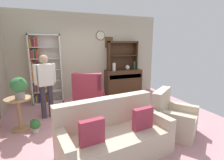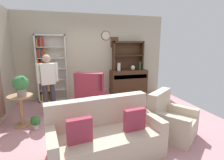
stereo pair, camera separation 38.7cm
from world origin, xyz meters
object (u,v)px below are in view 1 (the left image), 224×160
object	(u,v)px
couch_floral	(114,136)
person_reading	(45,82)
vase_round	(128,67)
potted_plant_small	(35,125)
sideboard	(123,81)
plant_stand	(19,110)
coffee_table	(102,112)
armchair_floral	(173,119)
bottle_wine	(134,65)
vase_tall	(114,67)
wingback_chair	(89,95)
book_stack	(106,108)
sideboard_hutch	(122,52)
bookshelf	(43,71)
potted_plant_large	(19,86)

from	to	relation	value
couch_floral	person_reading	world-z (taller)	person_reading
vase_round	potted_plant_small	distance (m)	3.56
sideboard	plant_stand	world-z (taller)	sideboard
couch_floral	coffee_table	size ratio (longest dim) A/B	2.38
armchair_floral	bottle_wine	bearing A→B (deg)	78.28
vase_tall	couch_floral	xyz separation A→B (m)	(-1.19, -2.99, -0.74)
wingback_chair	plant_stand	xyz separation A→B (m)	(-1.67, -0.72, 0.05)
vase_tall	potted_plant_small	bearing A→B (deg)	-144.34
vase_round	bottle_wine	world-z (taller)	bottle_wine
vase_round	plant_stand	distance (m)	3.65
bottle_wine	book_stack	distance (m)	2.76
vase_tall	armchair_floral	world-z (taller)	vase_tall
potted_plant_small	person_reading	distance (m)	1.07
vase_round	person_reading	world-z (taller)	person_reading
vase_tall	sideboard_hutch	bearing A→B (deg)	25.89
bookshelf	sideboard	world-z (taller)	bookshelf
wingback_chair	person_reading	world-z (taller)	person_reading
armchair_floral	potted_plant_small	distance (m)	2.84
sideboard	wingback_chair	bearing A→B (deg)	-149.20
sideboard	potted_plant_small	world-z (taller)	sideboard
plant_stand	vase_tall	bearing A→B (deg)	28.83
book_stack	person_reading	bearing A→B (deg)	140.46
armchair_floral	wingback_chair	bearing A→B (deg)	123.23
bookshelf	sideboard	bearing A→B (deg)	-1.78
bottle_wine	couch_floral	bearing A→B (deg)	-123.39
bottle_wine	book_stack	bearing A→B (deg)	-131.03
sideboard_hutch	coffee_table	size ratio (longest dim) A/B	1.38
bottle_wine	potted_plant_small	distance (m)	3.78
vase_tall	plant_stand	bearing A→B (deg)	-151.17
armchair_floral	sideboard	bearing A→B (deg)	86.35
vase_round	bottle_wine	xyz separation A→B (m)	(0.26, -0.02, 0.06)
sideboard	coffee_table	bearing A→B (deg)	-124.81
armchair_floral	coffee_table	size ratio (longest dim) A/B	1.34
vase_round	plant_stand	bearing A→B (deg)	-154.96
sideboard	potted_plant_small	bearing A→B (deg)	-147.09
armchair_floral	wingback_chair	world-z (taller)	wingback_chair
bottle_wine	coffee_table	xyz separation A→B (m)	(-1.87, -2.04, -0.72)
vase_round	coffee_table	world-z (taller)	vase_round
vase_tall	potted_plant_large	world-z (taller)	vase_tall
vase_tall	wingback_chair	distance (m)	1.50
vase_tall	couch_floral	bearing A→B (deg)	-111.62
sideboard	vase_tall	bearing A→B (deg)	-168.37
sideboard	sideboard_hutch	bearing A→B (deg)	90.00
wingback_chair	book_stack	distance (m)	1.24
couch_floral	book_stack	world-z (taller)	couch_floral
sideboard	vase_round	world-z (taller)	vase_round
sideboard_hutch	bottle_wine	xyz separation A→B (m)	(0.39, -0.20, -0.49)
bottle_wine	wingback_chair	world-z (taller)	bottle_wine
couch_floral	plant_stand	bearing A→B (deg)	136.63
sideboard	wingback_chair	world-z (taller)	wingback_chair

